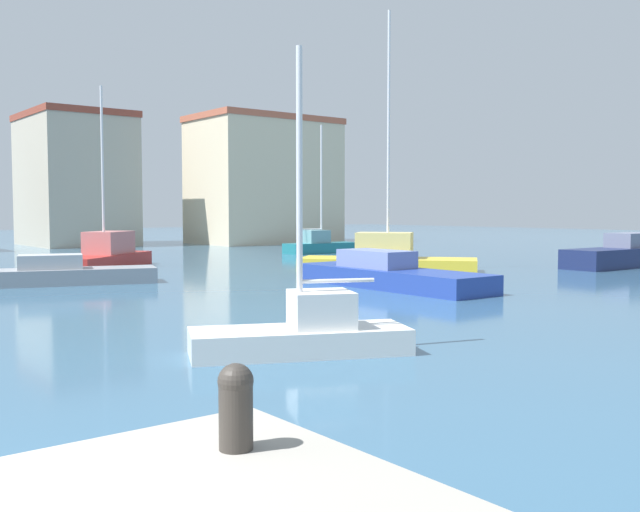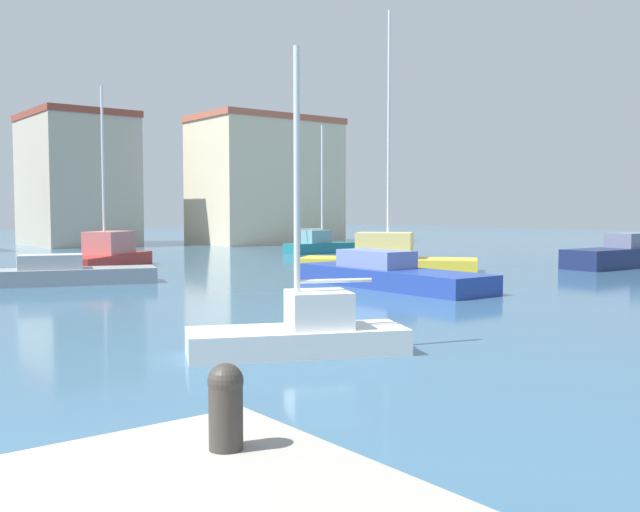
# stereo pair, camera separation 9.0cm
# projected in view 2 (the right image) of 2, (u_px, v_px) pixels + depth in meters

# --- Properties ---
(water) EXTENTS (160.00, 160.00, 0.00)m
(water) POSITION_uv_depth(u_px,v_px,m) (232.00, 276.00, 30.22)
(water) COLOR #38607F
(water) RESTS_ON ground
(mooring_bollard) EXTENTS (0.27, 0.27, 0.64)m
(mooring_bollard) POSITION_uv_depth(u_px,v_px,m) (226.00, 403.00, 5.28)
(mooring_bollard) COLOR #38332D
(mooring_bollard) RESTS_ON pier_quay
(sailboat_red_far_right) EXTENTS (6.26, 5.83, 8.62)m
(sailboat_red_far_right) POSITION_uv_depth(u_px,v_px,m) (106.00, 254.00, 34.40)
(sailboat_red_far_right) COLOR #B22823
(sailboat_red_far_right) RESTS_ON water
(sailboat_yellow_near_pier) EXTENTS (7.09, 7.74, 11.67)m
(sailboat_yellow_near_pier) POSITION_uv_depth(u_px,v_px,m) (387.00, 258.00, 32.55)
(sailboat_yellow_near_pier) COLOR gold
(sailboat_yellow_near_pier) RESTS_ON water
(motorboat_grey_outer_mooring) EXTENTS (7.25, 3.85, 1.12)m
(motorboat_grey_outer_mooring) POSITION_uv_depth(u_px,v_px,m) (57.00, 274.00, 26.69)
(motorboat_grey_outer_mooring) COLOR gray
(motorboat_grey_outer_mooring) RESTS_ON water
(sailboat_white_behind_lamppost) EXTENTS (4.41, 3.06, 5.85)m
(sailboat_white_behind_lamppost) POSITION_uv_depth(u_px,v_px,m) (302.00, 331.00, 13.78)
(sailboat_white_behind_lamppost) COLOR white
(sailboat_white_behind_lamppost) RESTS_ON water
(sailboat_teal_distant_north) EXTENTS (5.12, 1.70, 8.22)m
(sailboat_teal_distant_north) POSITION_uv_depth(u_px,v_px,m) (321.00, 244.00, 46.24)
(sailboat_teal_distant_north) COLOR #1E707A
(sailboat_teal_distant_north) RESTS_ON water
(motorboat_navy_far_left) EXTENTS (7.53, 2.17, 1.65)m
(motorboat_navy_far_left) POSITION_uv_depth(u_px,v_px,m) (624.00, 254.00, 35.03)
(motorboat_navy_far_left) COLOR #19234C
(motorboat_navy_far_left) RESTS_ON water
(motorboat_blue_distant_east) EXTENTS (2.34, 8.30, 1.30)m
(motorboat_blue_distant_east) POSITION_uv_depth(u_px,v_px,m) (387.00, 274.00, 25.82)
(motorboat_blue_distant_east) COLOR #233D93
(motorboat_blue_distant_east) RESTS_ON water
(warehouse_block) EXTENTS (7.23, 9.30, 10.35)m
(warehouse_block) POSITION_uv_depth(u_px,v_px,m) (77.00, 180.00, 56.52)
(warehouse_block) COLOR #B2A893
(warehouse_block) RESTS_ON ground
(yacht_club) EXTENTS (11.68, 7.63, 10.53)m
(yacht_club) POSITION_uv_depth(u_px,v_px,m) (265.00, 180.00, 60.36)
(yacht_club) COLOR beige
(yacht_club) RESTS_ON ground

